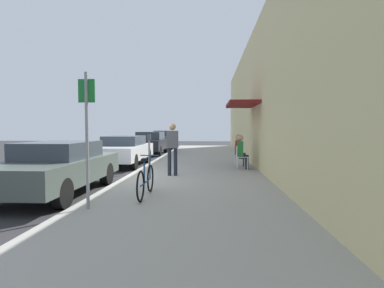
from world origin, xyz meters
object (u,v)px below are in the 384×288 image
object	(u,v)px
bicycle_0	(146,181)
seated_patron_0	(242,151)
parked_car_1	(124,150)
street_sign	(87,129)
pedestrian_standing	(172,145)
parked_car_0	(58,167)
cafe_chair_1	(238,154)
parked_car_3	(164,139)
parked_car_2	(150,143)
seated_patron_1	(239,149)
parking_meter	(149,149)
cafe_chair_0	(240,156)

from	to	relation	value
bicycle_0	seated_patron_0	world-z (taller)	seated_patron_0
parked_car_1	street_sign	xyz separation A→B (m)	(1.50, -7.72, 0.94)
bicycle_0	pedestrian_standing	distance (m)	3.19
parked_car_0	street_sign	distance (m)	2.52
street_sign	seated_patron_0	bearing A→B (deg)	59.40
cafe_chair_1	bicycle_0	bearing A→B (deg)	-113.79
seated_patron_0	parked_car_3	bearing A→B (deg)	110.05
parked_car_1	parked_car_2	xyz separation A→B (m)	(-0.00, 6.02, 0.04)
parked_car_3	seated_patron_1	world-z (taller)	parked_car_3
parked_car_2	parked_car_3	bearing A→B (deg)	90.00
bicycle_0	seated_patron_1	bearing A→B (deg)	65.70
parking_meter	street_sign	xyz separation A→B (m)	(-0.05, -5.67, 0.75)
parked_car_0	cafe_chair_0	bearing A→B (deg)	39.97
street_sign	seated_patron_0	size ratio (longest dim) A/B	2.02
bicycle_0	seated_patron_0	distance (m)	5.51
cafe_chair_1	parked_car_2	bearing A→B (deg)	125.98
parked_car_0	parked_car_2	distance (m)	11.95
parked_car_0	pedestrian_standing	xyz separation A→B (m)	(2.61, 2.43, 0.42)
parked_car_2	street_sign	size ratio (longest dim) A/B	1.69
parked_car_1	parked_car_3	distance (m)	11.95
parked_car_0	parked_car_2	bearing A→B (deg)	90.00
parked_car_0	parked_car_1	xyz separation A→B (m)	(0.00, 5.94, 0.00)
street_sign	cafe_chair_1	bearing A→B (deg)	63.49
parked_car_2	pedestrian_standing	distance (m)	9.88
street_sign	pedestrian_standing	size ratio (longest dim) A/B	1.53
parked_car_1	bicycle_0	size ratio (longest dim) A/B	2.57
parking_meter	street_sign	bearing A→B (deg)	-90.51
parked_car_0	seated_patron_0	world-z (taller)	seated_patron_0
seated_patron_1	cafe_chair_0	bearing A→B (deg)	-93.53
cafe_chair_0	seated_patron_0	distance (m)	0.20
parked_car_2	parking_meter	xyz separation A→B (m)	(1.55, -8.07, 0.15)
street_sign	cafe_chair_1	world-z (taller)	street_sign
street_sign	parking_meter	bearing A→B (deg)	89.49
parked_car_1	bicycle_0	xyz separation A→B (m)	(2.39, -6.62, -0.22)
parked_car_1	parking_meter	bearing A→B (deg)	-52.95
street_sign	parked_car_0	bearing A→B (deg)	129.97
parked_car_3	seated_patron_1	xyz separation A→B (m)	(5.01, -12.75, 0.06)
parked_car_3	street_sign	bearing A→B (deg)	-85.64
seated_patron_1	bicycle_0	bearing A→B (deg)	-114.30
parking_meter	seated_patron_0	distance (m)	3.47
cafe_chair_1	pedestrian_standing	xyz separation A→B (m)	(-2.35, -2.70, 0.50)
seated_patron_1	seated_patron_0	bearing A→B (deg)	-90.00
parked_car_3	bicycle_0	size ratio (longest dim) A/B	2.57
parked_car_2	seated_patron_0	distance (m)	9.27
parked_car_2	seated_patron_1	bearing A→B (deg)	-53.70
parked_car_2	bicycle_0	bearing A→B (deg)	-79.30
cafe_chair_0	seated_patron_1	world-z (taller)	seated_patron_1
parked_car_2	seated_patron_1	size ratio (longest dim) A/B	3.41
street_sign	parked_car_1	bearing A→B (deg)	100.99
cafe_chair_1	pedestrian_standing	distance (m)	3.61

